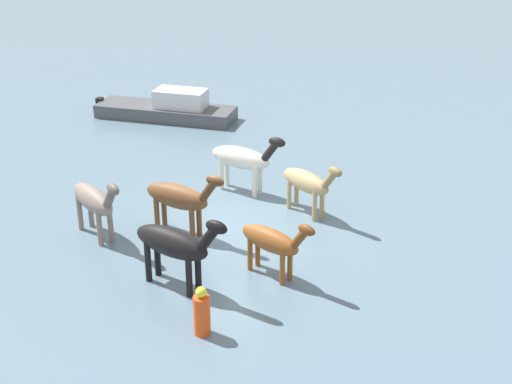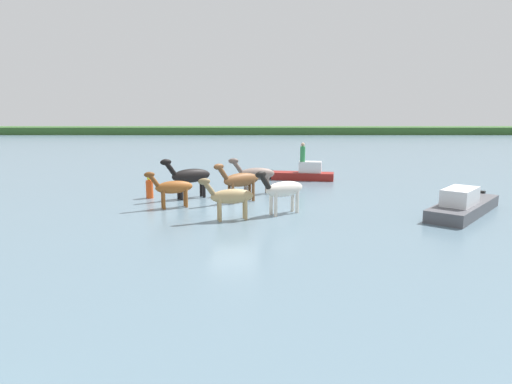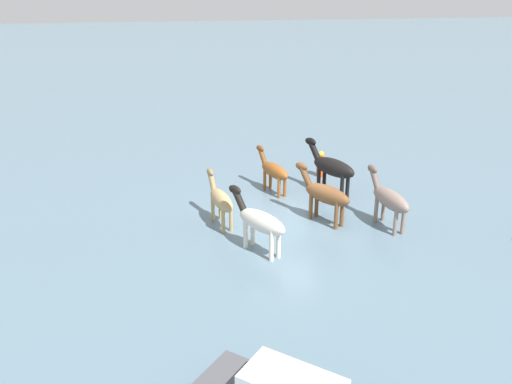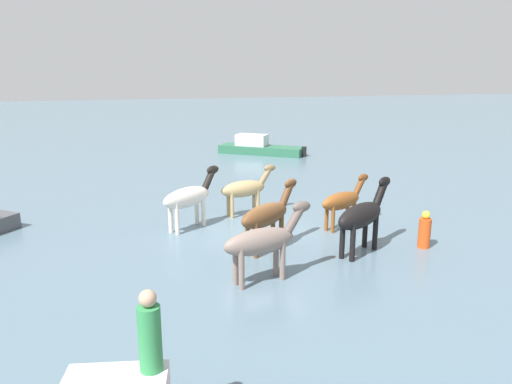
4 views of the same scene
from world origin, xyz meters
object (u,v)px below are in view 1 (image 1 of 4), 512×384
Objects in this scene: horse_pinto_flank at (175,244)px; horse_mid_herd at (180,197)px; boat_dinghy_port at (168,111)px; horse_rear_stallion at (243,158)px; horse_chestnut_trailing at (272,241)px; horse_dun_straggler at (94,200)px; buoy_channel_marker at (202,313)px; horse_dark_mare at (308,182)px.

horse_mid_herd is at bearing 127.19° from horse_pinto_flank.
boat_dinghy_port is (12.24, -3.60, -0.81)m from horse_pinto_flank.
horse_rear_stallion is 7.79m from boat_dinghy_port.
horse_mid_herd is 1.06× the size of horse_chestnut_trailing.
horse_pinto_flank is (-4.49, 3.57, 0.06)m from horse_rear_stallion.
horse_mid_herd is 0.91× the size of horse_dun_straggler.
boat_dinghy_port is 14.75m from buoy_channel_marker.
horse_rear_stallion is at bearing -169.46° from horse_dark_mare.
horse_rear_stallion reaches higher than buoy_channel_marker.
horse_mid_herd is 3.26m from horse_rear_stallion.
horse_pinto_flank is 2.16× the size of buoy_channel_marker.
horse_dark_mare is at bearing 65.91° from horse_dun_straggler.
buoy_channel_marker is (-5.33, -1.08, -0.56)m from horse_dun_straggler.
boat_dinghy_port is (12.70, -1.32, -0.62)m from horse_chestnut_trailing.
horse_chestnut_trailing is (-3.02, -1.33, -0.13)m from horse_mid_herd.
horse_dark_mare is 0.44× the size of boat_dinghy_port.
horse_chestnut_trailing is 0.41× the size of boat_dinghy_port.
boat_dinghy_port is at bearing 131.11° from horse_pinto_flank.
horse_dun_straggler reaches higher than horse_chestnut_trailing.
buoy_channel_marker is (-1.59, 2.36, -0.44)m from horse_chestnut_trailing.
buoy_channel_marker is at bearing -65.10° from horse_rear_stallion.
horse_mid_herd is 1.00× the size of horse_dark_mare.
buoy_channel_marker is (-4.34, 4.73, -0.47)m from horse_dark_mare.
horse_rear_stallion is 1.06× the size of horse_chestnut_trailing.
horse_mid_herd is 0.93× the size of horse_pinto_flank.
horse_mid_herd is 2.00× the size of buoy_channel_marker.
boat_dinghy_port is (7.75, -0.03, -0.76)m from horse_rear_stallion.
horse_dun_straggler is at bearing -161.59° from horse_chestnut_trailing.
horse_mid_herd reaches higher than boat_dinghy_port.
horse_chestnut_trailing reaches higher than buoy_channel_marker.
horse_rear_stallion is 5.11m from horse_chestnut_trailing.
horse_mid_herd is 3.30m from horse_chestnut_trailing.
horse_chestnut_trailing is 0.86× the size of horse_dun_straggler.
horse_dun_straggler is (-1.20, 4.74, -0.02)m from horse_rear_stallion.
horse_dun_straggler is at bearing -78.79° from boat_dinghy_port.
horse_chestnut_trailing is at bearing -50.52° from horse_rear_stallion.
horse_dark_mare is at bearing 115.19° from horse_chestnut_trailing.
horse_dun_straggler is at bearing -144.11° from horse_mid_herd.
horse_dun_straggler is 10.17m from boat_dinghy_port.
horse_mid_herd is at bearing -12.63° from buoy_channel_marker.
horse_mid_herd is at bearing -66.08° from boat_dinghy_port.
horse_dun_straggler is at bearing 11.46° from buoy_channel_marker.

